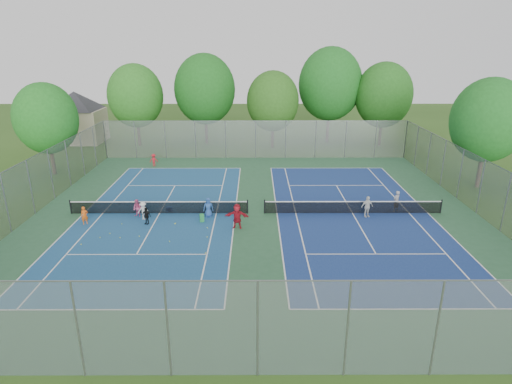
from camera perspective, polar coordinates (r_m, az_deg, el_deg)
ground at (r=31.03m, az=0.01°, el=-2.87°), size 120.00×120.00×0.00m
court_pad at (r=31.03m, az=0.01°, el=-2.86°), size 32.00×32.00×0.01m
court_left at (r=31.79m, az=-12.73°, el=-2.79°), size 10.97×23.77×0.01m
court_right at (r=31.83m, az=12.73°, el=-2.76°), size 10.97×23.77×0.01m
net_left at (r=31.63m, az=-12.79°, el=-2.05°), size 12.87×0.10×0.91m
net_right at (r=31.67m, az=12.78°, el=-2.02°), size 12.87×0.10×0.91m
fence_north at (r=45.79m, az=-0.06°, el=7.01°), size 32.00×0.10×4.00m
fence_south at (r=16.00m, az=0.21°, el=-17.91°), size 32.00×0.10×4.00m
fence_west at (r=34.25m, az=-27.84°, el=0.53°), size 0.10×32.00×4.00m
fence_east at (r=34.35m, az=27.77°, el=0.58°), size 0.10×32.00×4.00m
house at (r=57.61m, az=-22.92°, el=10.28°), size 11.03×11.03×7.30m
tree_nw at (r=52.95m, az=-15.78°, el=12.23°), size 6.40×6.40×9.58m
tree_nl at (r=52.35m, az=-6.85°, el=13.44°), size 7.20×7.20×10.69m
tree_nc at (r=50.20m, az=2.26°, el=12.00°), size 6.00×6.00×8.85m
tree_nr at (r=53.74m, az=9.85°, el=13.98°), size 7.60×7.60×11.42m
tree_ne at (r=53.27m, az=16.67°, el=12.27°), size 6.60×6.60×9.77m
tree_side_w at (r=43.60m, az=-26.21°, el=8.78°), size 5.60×5.60×8.47m
tree_side_e at (r=40.10m, az=28.59°, el=8.40°), size 6.00×6.00×9.20m
ball_crate at (r=32.09m, az=-11.50°, el=-2.21°), size 0.39×0.39×0.32m
ball_hopper at (r=29.75m, az=-7.23°, el=-3.46°), size 0.35×0.35×0.56m
student_a at (r=31.22m, az=-21.90°, el=-2.94°), size 0.55×0.49×1.27m
student_b at (r=31.36m, az=-15.55°, el=-2.11°), size 0.78×0.72×1.29m
student_c at (r=30.80m, az=-14.79°, el=-2.42°), size 0.90×0.59×1.30m
student_d at (r=29.96m, az=-14.43°, el=-3.09°), size 0.77×0.57×1.22m
student_e at (r=30.39m, az=-6.38°, el=-2.04°), size 0.74×0.51×1.43m
student_f at (r=28.35m, az=-2.54°, el=-3.23°), size 1.63×0.69×1.71m
child_far_baseline at (r=44.06m, az=-13.48°, el=4.16°), size 0.90×0.64×1.27m
instructor at (r=32.76m, az=18.20°, el=-1.18°), size 0.69×0.63×1.59m
teen_court_b at (r=31.17m, az=14.59°, el=-1.90°), size 0.98×0.64×1.55m
tennis_ball_0 at (r=25.45m, az=-6.74°, el=-8.12°), size 0.07×0.07×0.07m
tennis_ball_1 at (r=28.40m, az=-22.27°, el=-6.51°), size 0.07×0.07×0.07m
tennis_ball_2 at (r=29.73m, az=-10.69°, el=-4.18°), size 0.07×0.07×0.07m
tennis_ball_3 at (r=27.22m, az=-11.47°, el=-6.50°), size 0.07×0.07×0.07m
tennis_ball_4 at (r=29.69m, az=-10.77°, el=-4.21°), size 0.07×0.07×0.07m
tennis_ball_5 at (r=28.50m, az=-17.68°, el=-5.84°), size 0.07×0.07×0.07m
tennis_ball_6 at (r=28.33m, az=-15.30°, el=-5.76°), size 0.07×0.07×0.07m
tennis_ball_7 at (r=29.31m, az=-18.90°, el=-5.28°), size 0.07×0.07×0.07m
tennis_ball_8 at (r=27.43m, az=-6.54°, el=-6.01°), size 0.07×0.07×0.07m
tennis_ball_9 at (r=30.54m, az=-17.46°, el=-4.12°), size 0.07×0.07×0.07m
tennis_ball_10 at (r=28.92m, az=-20.08°, el=-5.76°), size 0.07×0.07×0.07m
tennis_ball_11 at (r=28.74m, az=-6.51°, el=-4.80°), size 0.07×0.07×0.07m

